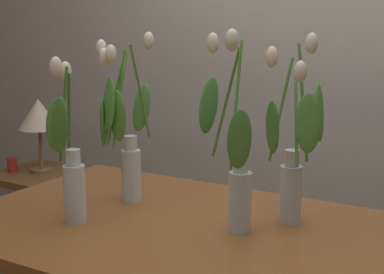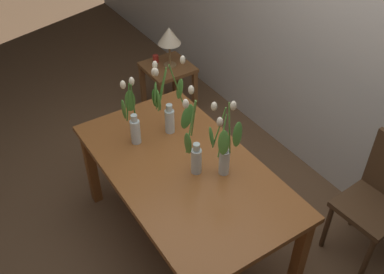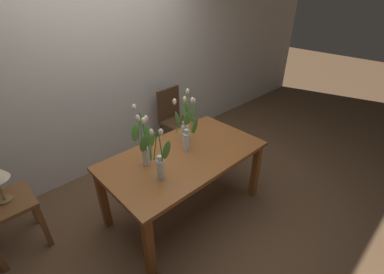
{
  "view_description": "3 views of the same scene",
  "coord_description": "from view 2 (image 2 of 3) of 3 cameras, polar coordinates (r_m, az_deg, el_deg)",
  "views": [
    {
      "loc": [
        0.74,
        -1.38,
        1.34
      ],
      "look_at": [
        -0.08,
        0.03,
        1.01
      ],
      "focal_mm": 52.32,
      "sensor_mm": 36.0,
      "label": 1
    },
    {
      "loc": [
        1.75,
        -1.08,
        2.67
      ],
      "look_at": [
        -0.02,
        0.07,
        0.95
      ],
      "focal_mm": 40.68,
      "sensor_mm": 36.0,
      "label": 2
    },
    {
      "loc": [
        -1.43,
        -1.62,
        2.2
      ],
      "look_at": [
        0.06,
        -0.05,
        0.93
      ],
      "focal_mm": 24.52,
      "sensor_mm": 36.0,
      "label": 3
    }
  ],
  "objects": [
    {
      "name": "dining_chair",
      "position": [
        3.2,
        23.46,
        -7.06
      ],
      "size": [
        0.42,
        0.42,
        0.93
      ],
      "color": "#4C331E",
      "rests_on": "ground"
    },
    {
      "name": "table_lamp",
      "position": [
        4.1,
        -3.02,
        13.0
      ],
      "size": [
        0.22,
        0.22,
        0.4
      ],
      "color": "olive",
      "rests_on": "side_table"
    },
    {
      "name": "tulip_vase_2",
      "position": [
        2.66,
        0.22,
        -1.5
      ],
      "size": [
        0.21,
        0.16,
        0.59
      ],
      "color": "silver",
      "rests_on": "dining_table"
    },
    {
      "name": "side_table",
      "position": [
        4.31,
        -3.16,
        7.95
      ],
      "size": [
        0.44,
        0.44,
        0.55
      ],
      "color": "brown",
      "rests_on": "ground"
    },
    {
      "name": "room_wall_rear",
      "position": [
        3.32,
        20.54,
        13.35
      ],
      "size": [
        9.0,
        0.1,
        2.7
      ],
      "primitive_type": "cube",
      "color": "beige",
      "rests_on": "ground"
    },
    {
      "name": "tulip_vase_3",
      "position": [
        2.63,
        4.22,
        -1.62
      ],
      "size": [
        0.18,
        0.21,
        0.58
      ],
      "color": "silver",
      "rests_on": "dining_table"
    },
    {
      "name": "tulip_vase_1",
      "position": [
        2.93,
        -7.77,
        2.04
      ],
      "size": [
        0.18,
        0.15,
        0.51
      ],
      "color": "silver",
      "rests_on": "dining_table"
    },
    {
      "name": "ground_plane",
      "position": [
        3.37,
        -0.9,
        -13.16
      ],
      "size": [
        18.0,
        18.0,
        0.0
      ],
      "primitive_type": "plane",
      "color": "brown"
    },
    {
      "name": "pillar_candle",
      "position": [
        4.3,
        -4.78,
        10.19
      ],
      "size": [
        0.06,
        0.06,
        0.07
      ],
      "primitive_type": "cylinder",
      "color": "#B72D23",
      "rests_on": "side_table"
    },
    {
      "name": "tulip_vase_0",
      "position": [
        2.97,
        -3.41,
        4.2
      ],
      "size": [
        0.15,
        0.26,
        0.57
      ],
      "color": "silver",
      "rests_on": "dining_table"
    },
    {
      "name": "dining_table",
      "position": [
        2.88,
        -1.02,
        -5.27
      ],
      "size": [
        1.6,
        0.9,
        0.74
      ],
      "color": "brown",
      "rests_on": "ground"
    }
  ]
}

